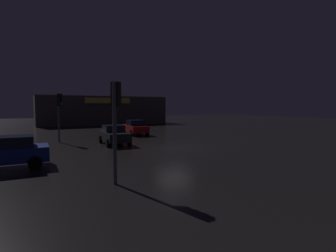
% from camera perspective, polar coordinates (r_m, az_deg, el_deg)
% --- Properties ---
extents(ground_plane, '(120.00, 120.00, 0.00)m').
position_cam_1_polar(ground_plane, '(19.25, 1.36, -4.75)').
color(ground_plane, black).
extents(store_building, '(20.98, 6.47, 4.69)m').
position_cam_1_polar(store_building, '(46.65, -13.83, 3.29)').
color(store_building, '#4C4742').
rests_on(store_building, ground).
extents(traffic_signal_main, '(0.42, 0.42, 3.94)m').
position_cam_1_polar(traffic_signal_main, '(10.34, -11.22, 2.97)').
color(traffic_signal_main, '#595B60').
rests_on(traffic_signal_main, ground).
extents(traffic_signal_opposite, '(0.42, 0.42, 4.06)m').
position_cam_1_polar(traffic_signal_opposite, '(23.72, -22.32, 3.80)').
color(traffic_signal_opposite, '#595B60').
rests_on(traffic_signal_opposite, ground).
extents(car_near, '(2.16, 4.34, 1.58)m').
position_cam_1_polar(car_near, '(28.43, -7.09, -0.26)').
color(car_near, '#A51414').
rests_on(car_near, ground).
extents(car_far, '(3.90, 2.08, 1.56)m').
position_cam_1_polar(car_far, '(15.07, -31.44, -4.77)').
color(car_far, navy).
rests_on(car_far, ground).
extents(car_crossing, '(2.03, 4.01, 1.51)m').
position_cam_1_polar(car_crossing, '(21.50, -11.54, -1.84)').
color(car_crossing, black).
rests_on(car_crossing, ground).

